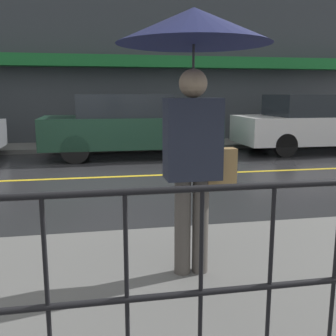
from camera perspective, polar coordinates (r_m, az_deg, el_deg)
name	(u,v)px	position (r m, az deg, el deg)	size (l,w,h in m)	color
ground_plane	(103,177)	(7.82, -9.41, -1.34)	(80.00, 80.00, 0.00)	#262628
sidewalk_near	(117,293)	(3.28, -7.37, -17.55)	(28.00, 2.60, 0.12)	#60605E
sidewalk_far	(100,146)	(12.03, -9.90, 3.12)	(28.00, 1.66, 0.12)	#60605E
lane_marking	(103,177)	(7.81, -9.41, -1.32)	(25.20, 0.12, 0.01)	gold
building_storefront	(96,41)	(12.99, -10.43, 17.68)	(28.00, 0.85, 6.54)	#383D42
railing_foreground	(126,263)	(2.03, -6.08, -13.61)	(12.00, 0.04, 1.04)	black
pedestrian	(194,60)	(3.14, 3.78, 15.43)	(1.20, 1.20, 2.13)	#4C4742
car_dark_green	(129,125)	(10.24, -5.69, 6.17)	(4.47, 1.84, 1.60)	#193828
car_white	(318,123)	(11.96, 20.99, 6.09)	(4.70, 1.86, 1.60)	silver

